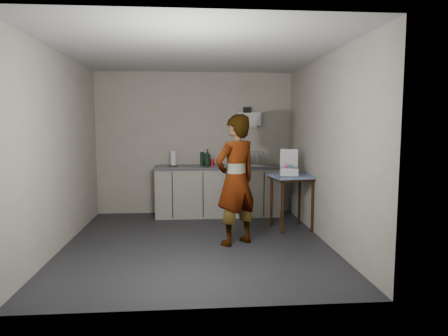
{
  "coord_description": "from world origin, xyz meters",
  "views": [
    {
      "loc": [
        -0.06,
        -5.42,
        1.64
      ],
      "look_at": [
        0.42,
        0.45,
        1.0
      ],
      "focal_mm": 32.0,
      "sensor_mm": 36.0,
      "label": 1
    }
  ],
  "objects": [
    {
      "name": "paper_towel",
      "position": [
        -0.39,
        1.7,
        1.04
      ],
      "size": [
        0.15,
        0.15,
        0.28
      ],
      "color": "black",
      "rests_on": "kitchen_counter"
    },
    {
      "name": "dish_rack",
      "position": [
        1.06,
        1.73,
        0.97
      ],
      "size": [
        0.36,
        0.27,
        0.25
      ],
      "color": "silver",
      "rests_on": "kitchen_counter"
    },
    {
      "name": "wall_back",
      "position": [
        0.0,
        1.99,
        1.3
      ],
      "size": [
        3.6,
        0.02,
        2.6
      ],
      "primitive_type": "cube",
      "color": "#B5AF9E",
      "rests_on": "ground"
    },
    {
      "name": "wall_left",
      "position": [
        -1.79,
        0.0,
        1.3
      ],
      "size": [
        0.02,
        4.0,
        2.6
      ],
      "primitive_type": "cube",
      "color": "#B5AF9E",
      "rests_on": "ground"
    },
    {
      "name": "side_table",
      "position": [
        1.5,
        0.66,
        0.75
      ],
      "size": [
        0.76,
        0.76,
        0.86
      ],
      "rotation": [
        0.0,
        0.0,
        0.15
      ],
      "color": "#361C0C",
      "rests_on": "ground"
    },
    {
      "name": "wall_shelf",
      "position": [
        1.0,
        1.92,
        1.75
      ],
      "size": [
        0.42,
        0.18,
        0.37
      ],
      "color": "white",
      "rests_on": "ground"
    },
    {
      "name": "ceiling",
      "position": [
        0.0,
        0.0,
        2.6
      ],
      "size": [
        3.6,
        4.0,
        0.01
      ],
      "primitive_type": "cube",
      "color": "silver",
      "rests_on": "wall_back"
    },
    {
      "name": "dark_bottle",
      "position": [
        0.13,
        1.71,
        1.03
      ],
      "size": [
        0.07,
        0.07,
        0.25
      ],
      "primitive_type": "cylinder",
      "color": "black",
      "rests_on": "kitchen_counter"
    },
    {
      "name": "soda_can",
      "position": [
        0.3,
        1.7,
        0.97
      ],
      "size": [
        0.06,
        0.06,
        0.12
      ],
      "primitive_type": "cylinder",
      "color": "red",
      "rests_on": "kitchen_counter"
    },
    {
      "name": "standing_man",
      "position": [
        0.54,
        -0.07,
        0.89
      ],
      "size": [
        0.78,
        0.71,
        1.78
      ],
      "primitive_type": "imported",
      "rotation": [
        0.0,
        0.0,
        3.72
      ],
      "color": "#B2A593",
      "rests_on": "ground"
    },
    {
      "name": "kitchen_counter",
      "position": [
        0.4,
        1.7,
        0.43
      ],
      "size": [
        2.24,
        0.62,
        0.91
      ],
      "color": "black",
      "rests_on": "ground"
    },
    {
      "name": "bakery_box",
      "position": [
        1.46,
        0.7,
        0.95
      ],
      "size": [
        0.34,
        0.35,
        0.4
      ],
      "rotation": [
        0.0,
        0.0,
        -0.22
      ],
      "color": "white",
      "rests_on": "side_table"
    },
    {
      "name": "wall_right",
      "position": [
        1.79,
        0.0,
        1.3
      ],
      "size": [
        0.02,
        4.0,
        2.6
      ],
      "primitive_type": "cube",
      "color": "#B5AF9E",
      "rests_on": "ground"
    },
    {
      "name": "soap_bottle",
      "position": [
        0.22,
        1.69,
        1.06
      ],
      "size": [
        0.16,
        0.16,
        0.3
      ],
      "primitive_type": "imported",
      "rotation": [
        0.0,
        0.0,
        0.56
      ],
      "color": "black",
      "rests_on": "kitchen_counter"
    },
    {
      "name": "ground",
      "position": [
        0.0,
        0.0,
        0.0
      ],
      "size": [
        4.0,
        4.0,
        0.0
      ],
      "primitive_type": "plane",
      "color": "#28282D",
      "rests_on": "ground"
    }
  ]
}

